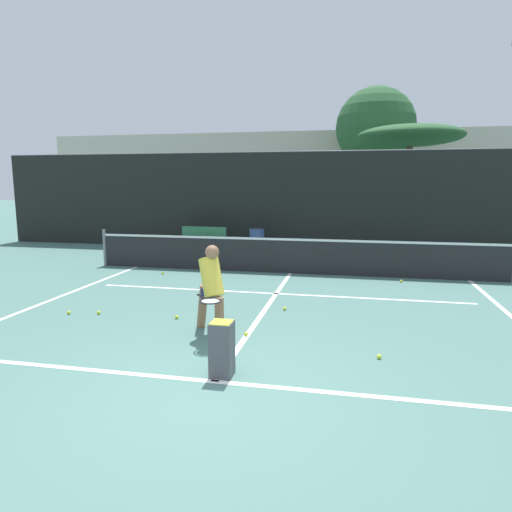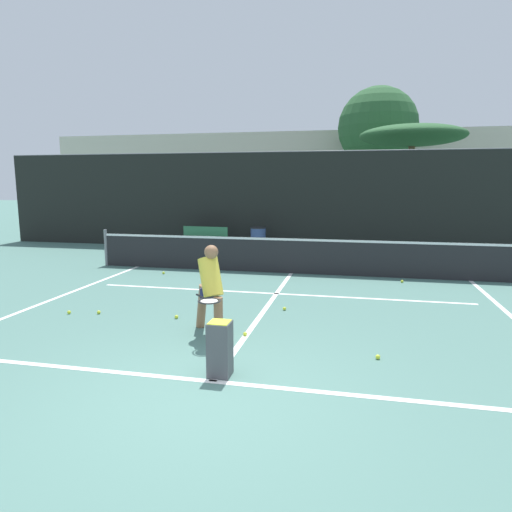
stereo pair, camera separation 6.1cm
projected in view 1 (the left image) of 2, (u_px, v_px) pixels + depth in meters
name	position (u px, v px, depth m)	size (l,w,h in m)	color
ground_plane	(204.00, 396.00, 5.23)	(100.00, 100.00, 0.00)	#4C756B
court_baseline_near	(215.00, 381.00, 5.62)	(11.00, 0.10, 0.01)	white
court_service_line	(276.00, 294.00, 10.06)	(8.25, 0.10, 0.01)	white
court_center_mark	(267.00, 307.00, 8.97)	(0.10, 6.95, 0.01)	white
court_sideline_left	(63.00, 295.00, 9.90)	(0.10, 7.95, 0.01)	white
net	(291.00, 255.00, 12.24)	(11.09, 0.09, 1.07)	slate
fence_back	(308.00, 202.00, 16.24)	(24.00, 0.06, 3.52)	black
player_practicing	(211.00, 287.00, 7.25)	(0.78, 1.16, 1.47)	#8C6042
tennis_ball_scattered_0	(401.00, 281.00, 11.19)	(0.07, 0.07, 0.07)	#D1E033
tennis_ball_scattered_1	(99.00, 313.00, 8.49)	(0.07, 0.07, 0.07)	#D1E033
tennis_ball_scattered_2	(379.00, 357.00, 6.34)	(0.07, 0.07, 0.07)	#D1E033
tennis_ball_scattered_3	(177.00, 317.00, 8.21)	(0.07, 0.07, 0.07)	#D1E033
tennis_ball_scattered_4	(246.00, 334.00, 7.29)	(0.07, 0.07, 0.07)	#D1E033
tennis_ball_scattered_5	(69.00, 313.00, 8.48)	(0.07, 0.07, 0.07)	#D1E033
tennis_ball_scattered_6	(163.00, 273.00, 12.19)	(0.07, 0.07, 0.07)	#D1E033
tennis_ball_scattered_7	(285.00, 309.00, 8.75)	(0.07, 0.07, 0.07)	#D1E033
ball_hopper	(222.00, 348.00, 5.74)	(0.28, 0.28, 0.71)	#4C4C51
courtside_bench	(203.00, 238.00, 16.29)	(1.70, 0.46, 0.86)	#33724C
trash_bin	(257.00, 239.00, 16.07)	(0.55, 0.55, 0.88)	#384C7F
parked_car	(308.00, 222.00, 20.74)	(1.85, 4.28, 1.53)	silver
tree_west	(376.00, 128.00, 24.57)	(4.26, 4.26, 7.50)	brown
tree_mid	(410.00, 137.00, 19.52)	(4.46, 4.46, 4.85)	brown
building_far	(328.00, 177.00, 28.36)	(36.00, 2.40, 5.46)	beige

